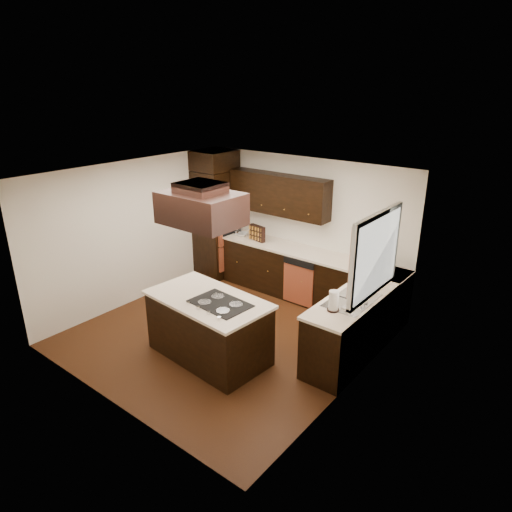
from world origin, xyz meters
name	(u,v)px	position (x,y,z in m)	size (l,w,h in m)	color
floor	(227,334)	(0.00, 0.00, -0.01)	(4.20, 4.20, 0.02)	#562D13
ceiling	(223,174)	(0.00, 0.00, 2.51)	(4.20, 4.20, 0.02)	silver
wall_back	(303,226)	(0.00, 2.11, 1.25)	(4.20, 0.02, 2.50)	white
wall_front	(101,313)	(0.00, -2.11, 1.25)	(4.20, 0.02, 2.50)	white
wall_left	(135,232)	(-2.11, 0.00, 1.25)	(0.02, 4.20, 2.50)	white
wall_right	(356,299)	(2.11, 0.00, 1.25)	(0.02, 4.20, 2.50)	white
oven_column	(216,224)	(-1.78, 1.71, 1.06)	(0.65, 0.75, 2.12)	black
wall_oven_face	(230,224)	(-1.43, 1.71, 1.12)	(0.05, 0.62, 0.78)	#B24E2F
base_cabinets_back	(294,273)	(0.03, 1.80, 0.44)	(2.93, 0.60, 0.88)	black
base_cabinets_right	(361,322)	(1.80, 0.90, 0.44)	(0.60, 2.40, 0.88)	black
countertop_back	(294,250)	(0.03, 1.79, 0.90)	(2.93, 0.63, 0.04)	#FFEBD1
countertop_right	(362,293)	(1.79, 0.90, 0.90)	(0.63, 2.40, 0.04)	#FFEBD1
upper_cabinets	(279,194)	(-0.43, 1.93, 1.81)	(2.00, 0.34, 0.72)	black
dishwasher_front	(298,285)	(0.33, 1.50, 0.40)	(0.60, 0.05, 0.72)	#B24E2F
window_frame	(376,255)	(2.07, 0.55, 1.65)	(0.06, 1.32, 1.12)	silver
window_pane	(378,255)	(2.10, 0.55, 1.65)	(0.00, 1.20, 1.00)	white
curtain_left	(356,260)	(2.01, 0.13, 1.70)	(0.02, 0.34, 0.90)	#CAAA92
curtain_right	(385,242)	(2.01, 0.97, 1.70)	(0.02, 0.34, 0.90)	#CAAA92
sink_rim	(352,300)	(1.80, 0.55, 0.92)	(0.52, 0.84, 0.01)	silver
island	(209,329)	(0.21, -0.61, 0.44)	(1.68, 0.92, 0.88)	black
island_top	(208,299)	(0.21, -0.61, 0.90)	(1.74, 0.98, 0.04)	#FFEBD1
cooktop	(220,303)	(0.46, -0.63, 0.93)	(0.79, 0.53, 0.01)	black
range_hood	(201,208)	(0.10, -0.55, 2.16)	(1.05, 0.72, 0.42)	black
hood_duct	(200,187)	(0.10, -0.55, 2.44)	(0.55, 0.50, 0.13)	black
blender_base	(238,233)	(-1.23, 1.73, 0.97)	(0.15, 0.15, 0.10)	silver
blender_pitcher	(238,224)	(-1.23, 1.73, 1.15)	(0.13, 0.13, 0.26)	silver
spice_rack	(257,233)	(-0.75, 1.72, 1.07)	(0.35, 0.09, 0.29)	black
mixing_bowl	(242,234)	(-1.17, 1.75, 0.95)	(0.25, 0.25, 0.06)	silver
soap_bottle	(360,282)	(1.69, 1.01, 1.01)	(0.08, 0.08, 0.18)	silver
paper_towel	(334,301)	(1.74, 0.13, 1.06)	(0.13, 0.13, 0.28)	silver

